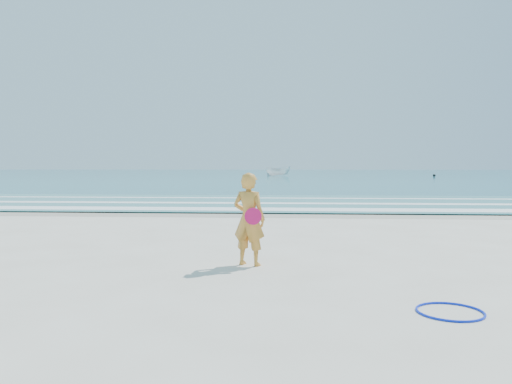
{
  "coord_description": "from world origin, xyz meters",
  "views": [
    {
      "loc": [
        1.53,
        -7.48,
        1.6
      ],
      "look_at": [
        0.71,
        4.0,
        1.0
      ],
      "focal_mm": 35.0,
      "sensor_mm": 36.0,
      "label": 1
    }
  ],
  "objects": [
    {
      "name": "ground",
      "position": [
        0.0,
        0.0,
        0.0
      ],
      "size": [
        400.0,
        400.0,
        0.0
      ],
      "primitive_type": "plane",
      "color": "silver",
      "rests_on": "ground"
    },
    {
      "name": "wet_sand",
      "position": [
        0.0,
        9.0,
        0.0
      ],
      "size": [
        400.0,
        2.4,
        0.0
      ],
      "primitive_type": "cube",
      "color": "#B2A893",
      "rests_on": "ground"
    },
    {
      "name": "ocean",
      "position": [
        0.0,
        105.0,
        0.02
      ],
      "size": [
        400.0,
        190.0,
        0.04
      ],
      "primitive_type": "cube",
      "color": "#19727F",
      "rests_on": "ground"
    },
    {
      "name": "shallow",
      "position": [
        0.0,
        14.0,
        0.04
      ],
      "size": [
        400.0,
        10.0,
        0.01
      ],
      "primitive_type": "cube",
      "color": "#59B7AD",
      "rests_on": "ocean"
    },
    {
      "name": "foam_near",
      "position": [
        0.0,
        10.3,
        0.05
      ],
      "size": [
        400.0,
        1.4,
        0.01
      ],
      "primitive_type": "cube",
      "color": "white",
      "rests_on": "shallow"
    },
    {
      "name": "foam_mid",
      "position": [
        0.0,
        13.2,
        0.05
      ],
      "size": [
        400.0,
        0.9,
        0.01
      ],
      "primitive_type": "cube",
      "color": "white",
      "rests_on": "shallow"
    },
    {
      "name": "foam_far",
      "position": [
        0.0,
        16.5,
        0.05
      ],
      "size": [
        400.0,
        0.6,
        0.01
      ],
      "primitive_type": "cube",
      "color": "white",
      "rests_on": "shallow"
    },
    {
      "name": "hoop",
      "position": [
        3.27,
        -1.98,
        0.01
      ],
      "size": [
        0.75,
        0.75,
        0.03
      ],
      "primitive_type": "torus",
      "rotation": [
        0.0,
        0.0,
        -0.03
      ],
      "color": "#0C26D9",
      "rests_on": "ground"
    },
    {
      "name": "boat",
      "position": [
        -0.54,
        70.31,
        0.8
      ],
      "size": [
        3.99,
        1.66,
        1.51
      ],
      "primitive_type": "imported",
      "rotation": [
        0.0,
        0.0,
        1.62
      ],
      "color": "white",
      "rests_on": "ocean"
    },
    {
      "name": "buoy",
      "position": [
        21.92,
        65.41,
        0.24
      ],
      "size": [
        0.4,
        0.4,
        0.4
      ],
      "primitive_type": "sphere",
      "color": "black",
      "rests_on": "ocean"
    },
    {
      "name": "woman",
      "position": [
        0.85,
        0.47,
        0.75
      ],
      "size": [
        0.64,
        0.53,
        1.5
      ],
      "color": "orange",
      "rests_on": "ground"
    }
  ]
}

